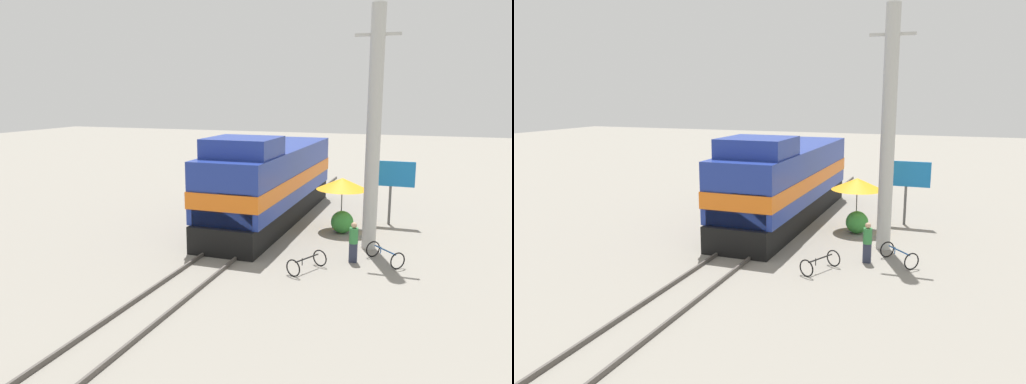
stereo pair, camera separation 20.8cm
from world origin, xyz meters
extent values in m
plane|color=gray|center=(0.00, 0.00, 0.00)|extent=(120.00, 120.00, 0.00)
cube|color=#4C4742|center=(-0.72, 0.00, 0.07)|extent=(0.08, 32.61, 0.15)
cube|color=#4C4742|center=(0.72, 0.00, 0.07)|extent=(0.08, 32.61, 0.15)
cube|color=black|center=(0.00, 2.46, 0.58)|extent=(2.86, 13.31, 1.15)
cube|color=navy|center=(0.00, 2.46, 2.46)|extent=(3.11, 12.77, 2.61)
cube|color=orange|center=(0.00, 2.46, 2.20)|extent=(3.15, 12.91, 0.70)
cube|color=orange|center=(0.00, -2.99, 1.87)|extent=(2.64, 1.86, 1.44)
cube|color=navy|center=(0.00, -1.53, 4.17)|extent=(2.92, 2.93, 0.82)
cylinder|color=#B2B2AD|center=(5.40, -0.79, 4.94)|extent=(0.58, 0.58, 9.89)
cube|color=#B2B2AD|center=(5.40, -0.79, 8.70)|extent=(1.80, 0.12, 0.12)
cylinder|color=#4C4C4C|center=(3.76, 1.73, 1.19)|extent=(0.05, 0.05, 2.38)
cone|color=orange|center=(3.76, 1.73, 2.24)|extent=(2.44, 2.44, 0.55)
cube|color=#595959|center=(5.83, 3.58, 0.97)|extent=(0.12, 0.12, 1.94)
cube|color=#1972BF|center=(5.83, 3.58, 2.56)|extent=(2.28, 0.08, 1.25)
sphere|color=#388C38|center=(3.91, 1.17, 0.53)|extent=(1.05, 1.05, 1.05)
cube|color=#2D3347|center=(5.07, -2.82, 0.38)|extent=(0.30, 0.20, 0.77)
cylinder|color=#337F3F|center=(5.07, -2.82, 1.07)|extent=(0.34, 0.34, 0.61)
sphere|color=tan|center=(5.07, -2.82, 1.49)|extent=(0.22, 0.22, 0.22)
torus|color=black|center=(5.72, -1.91, 0.33)|extent=(0.52, 0.48, 0.66)
torus|color=black|center=(6.76, -3.05, 0.33)|extent=(0.52, 0.48, 0.66)
cube|color=#194C99|center=(6.24, -2.48, 0.51)|extent=(0.91, 1.00, 0.04)
cylinder|color=#194C99|center=(6.05, -2.28, 0.44)|extent=(0.04, 0.04, 0.27)
torus|color=black|center=(3.31, -5.11, 0.32)|extent=(0.60, 0.31, 0.64)
torus|color=black|center=(3.96, -3.70, 0.32)|extent=(0.60, 0.31, 0.64)
cube|color=black|center=(3.64, -4.41, 0.50)|extent=(0.59, 1.22, 0.04)
cylinder|color=black|center=(3.52, -4.66, 0.43)|extent=(0.04, 0.04, 0.27)
camera|label=1|loc=(7.85, -21.46, 6.44)|focal=35.00mm
camera|label=2|loc=(8.04, -21.39, 6.44)|focal=35.00mm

